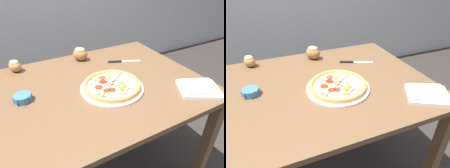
# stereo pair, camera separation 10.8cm
# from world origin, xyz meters

# --- Properties ---
(ground_plane) EXTENTS (12.00, 12.00, 0.00)m
(ground_plane) POSITION_xyz_m (0.00, 0.00, 0.00)
(ground_plane) COLOR #2D2826
(dining_table) EXTENTS (1.21, 0.93, 0.74)m
(dining_table) POSITION_xyz_m (0.00, 0.00, 0.64)
(dining_table) COLOR brown
(dining_table) RESTS_ON ground_plane
(pizza) EXTENTS (0.35, 0.35, 0.05)m
(pizza) POSITION_xyz_m (0.05, -0.08, 0.76)
(pizza) COLOR white
(pizza) RESTS_ON dining_table
(ramekin_bowl) EXTENTS (0.09, 0.09, 0.04)m
(ramekin_bowl) POSITION_xyz_m (-0.39, 0.03, 0.76)
(ramekin_bowl) COLOR teal
(ramekin_bowl) RESTS_ON dining_table
(napkin_folded) EXTENTS (0.27, 0.25, 0.04)m
(napkin_folded) POSITION_xyz_m (0.46, -0.33, 0.76)
(napkin_folded) COLOR silver
(napkin_folded) RESTS_ON dining_table
(bread_piece_near) EXTENTS (0.10, 0.11, 0.08)m
(bread_piece_near) POSITION_xyz_m (-0.38, 0.39, 0.78)
(bread_piece_near) COLOR #B27F47
(bread_piece_near) RESTS_ON dining_table
(bread_piece_mid) EXTENTS (0.13, 0.13, 0.09)m
(bread_piece_mid) POSITION_xyz_m (0.04, 0.35, 0.79)
(bread_piece_mid) COLOR #A3703D
(bread_piece_mid) RESTS_ON dining_table
(knife_main) EXTENTS (0.21, 0.11, 0.01)m
(knife_main) POSITION_xyz_m (0.29, 0.17, 0.75)
(knife_main) COLOR silver
(knife_main) RESTS_ON dining_table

